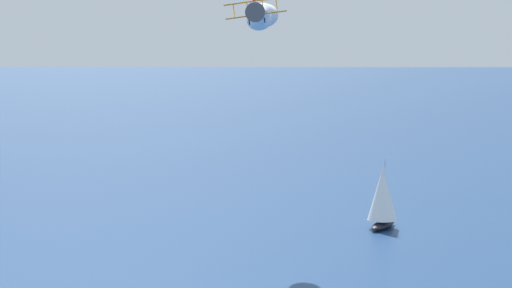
# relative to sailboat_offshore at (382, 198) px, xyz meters

# --- Properties ---
(sailboat_offshore) EXTENTS (6.53, 9.40, 11.75)m
(sailboat_offshore) POSITION_rel_sailboat_offshore_xyz_m (0.00, 0.00, 0.00)
(sailboat_offshore) COLOR black
(sailboat_offshore) RESTS_ON ground_plane
(biplane_lead) EXTENTS (7.42, 6.79, 3.65)m
(biplane_lead) POSITION_rel_sailboat_offshore_xyz_m (17.67, 51.66, 30.12)
(biplane_lead) COLOR orange
(smoke_trail_lead) EXTENTS (4.95, 35.48, 4.61)m
(smoke_trail_lead) POSITION_rel_sailboat_offshore_xyz_m (18.98, 22.16, 30.10)
(smoke_trail_lead) COLOR silver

